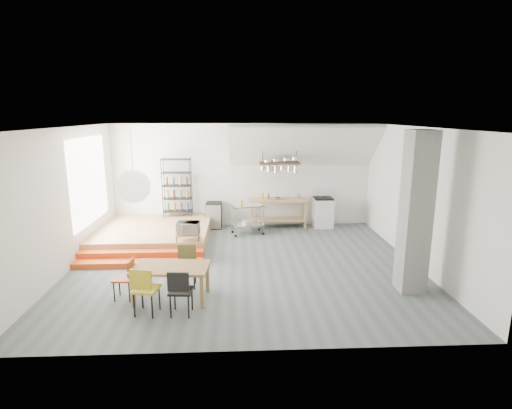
{
  "coord_description": "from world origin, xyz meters",
  "views": [
    {
      "loc": [
        -0.16,
        -8.86,
        3.49
      ],
      "look_at": [
        0.3,
        0.8,
        1.28
      ],
      "focal_mm": 28.0,
      "sensor_mm": 36.0,
      "label": 1
    }
  ],
  "objects_px": {
    "stove": "(323,212)",
    "mini_fridge": "(214,215)",
    "rolling_cart": "(248,215)",
    "dining_table": "(171,270)"
  },
  "relations": [
    {
      "from": "rolling_cart",
      "to": "mini_fridge",
      "type": "height_order",
      "value": "rolling_cart"
    },
    {
      "from": "rolling_cart",
      "to": "mini_fridge",
      "type": "bearing_deg",
      "value": 131.88
    },
    {
      "from": "mini_fridge",
      "to": "dining_table",
      "type": "bearing_deg",
      "value": -96.22
    },
    {
      "from": "stove",
      "to": "rolling_cart",
      "type": "distance_m",
      "value": 2.47
    },
    {
      "from": "stove",
      "to": "mini_fridge",
      "type": "height_order",
      "value": "stove"
    },
    {
      "from": "dining_table",
      "to": "mini_fridge",
      "type": "distance_m",
      "value": 4.94
    },
    {
      "from": "rolling_cart",
      "to": "stove",
      "type": "bearing_deg",
      "value": 2.98
    },
    {
      "from": "stove",
      "to": "dining_table",
      "type": "bearing_deg",
      "value": -128.98
    },
    {
      "from": "dining_table",
      "to": "mini_fridge",
      "type": "bearing_deg",
      "value": 88.29
    },
    {
      "from": "stove",
      "to": "rolling_cart",
      "type": "relative_size",
      "value": 1.2
    }
  ]
}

